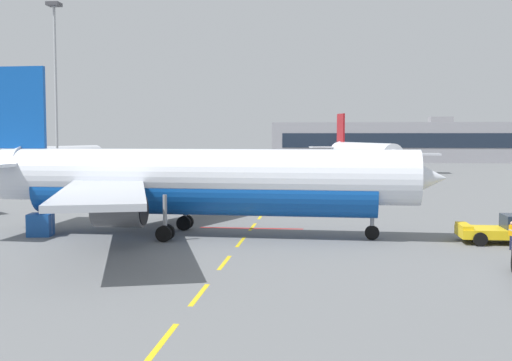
# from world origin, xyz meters

# --- Properties ---
(ground) EXTENTS (400.00, 400.00, 0.00)m
(ground) POSITION_xyz_m (40.00, 40.00, 0.00)
(ground) COLOR slate
(apron_paint_markings) EXTENTS (8.00, 98.76, 0.01)m
(apron_paint_markings) POSITION_xyz_m (18.00, 38.99, 0.00)
(apron_paint_markings) COLOR yellow
(apron_paint_markings) RESTS_ON ground
(airliner_foreground) EXTENTS (34.76, 34.60, 12.20)m
(airliner_foreground) POSITION_xyz_m (14.38, 18.03, 3.95)
(airliner_foreground) COLOR silver
(airliner_foreground) RESTS_ON ground
(pushback_tug) EXTENTS (6.00, 3.21, 2.08)m
(pushback_tug) POSITION_xyz_m (35.78, 17.15, 0.90)
(pushback_tug) COLOR yellow
(pushback_tug) RESTS_ON ground
(airliner_far_center) EXTENTS (29.50, 30.28, 10.73)m
(airliner_far_center) POSITION_xyz_m (-19.51, 67.28, 3.48)
(airliner_far_center) COLOR silver
(airliner_far_center) RESTS_ON ground
(airliner_far_right) EXTENTS (31.26, 32.21, 11.48)m
(airliner_far_right) POSITION_xyz_m (30.37, 90.69, 3.72)
(airliner_far_right) COLOR silver
(airliner_far_right) RESTS_ON ground
(ground_crew_worker) EXTENTS (0.30, 0.71, 1.78)m
(ground_crew_worker) POSITION_xyz_m (35.30, 14.70, 1.02)
(ground_crew_worker) COLOR #191E38
(ground_crew_worker) RESTS_ON ground
(uld_cargo_container) EXTENTS (1.80, 1.76, 1.60)m
(uld_cargo_container) POSITION_xyz_m (3.47, 16.71, 0.80)
(uld_cargo_container) COLOR #194C9E
(uld_cargo_container) RESTS_ON ground
(apron_light_mast_near) EXTENTS (1.80, 1.80, 25.80)m
(apron_light_mast_near) POSITION_xyz_m (-14.43, 60.89, 15.98)
(apron_light_mast_near) COLOR slate
(apron_light_mast_near) RESTS_ON ground
(terminal_satellite) EXTENTS (69.55, 18.19, 12.13)m
(terminal_satellite) POSITION_xyz_m (44.48, 150.93, 5.29)
(terminal_satellite) COLOR gray
(terminal_satellite) RESTS_ON ground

